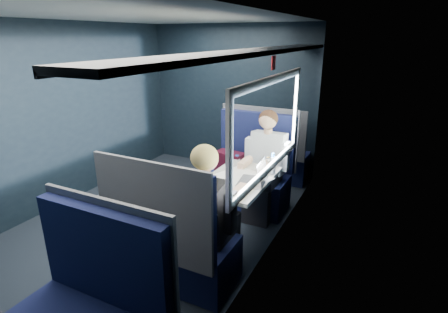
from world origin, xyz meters
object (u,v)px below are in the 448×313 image
at_px(seat_bay_far, 174,244).
at_px(woman, 208,209).
at_px(bottle_small, 273,165).
at_px(cup, 270,164).
at_px(man, 265,160).
at_px(laptop, 256,177).
at_px(table, 236,185).
at_px(seat_bay_near, 249,174).
at_px(seat_row_front, 273,155).

distance_m(seat_bay_far, woman, 0.43).
height_order(bottle_small, cup, bottle_small).
xyz_separation_m(man, bottle_small, (0.23, -0.42, 0.12)).
bearing_deg(cup, bottle_small, -63.00).
relative_size(man, laptop, 3.71).
bearing_deg(cup, laptop, -87.30).
relative_size(table, cup, 10.79).
height_order(seat_bay_near, laptop, seat_bay_near).
relative_size(seat_bay_near, man, 0.95).
relative_size(seat_bay_near, cup, 13.60).
xyz_separation_m(table, man, (0.07, 0.70, 0.06)).
bearing_deg(bottle_small, woman, -103.17).
distance_m(table, laptop, 0.29).
height_order(seat_bay_far, cup, seat_bay_far).
bearing_deg(seat_bay_near, seat_bay_far, -89.52).
distance_m(table, woman, 0.71).
bearing_deg(seat_bay_near, seat_row_front, 89.10).
height_order(seat_row_front, woman, woman).
bearing_deg(seat_bay_far, man, 80.97).
xyz_separation_m(seat_bay_near, seat_row_front, (0.01, 0.93, -0.01)).
distance_m(seat_bay_near, woman, 1.63).
bearing_deg(table, seat_row_front, 95.80).
relative_size(seat_bay_near, woman, 0.95).
height_order(table, laptop, laptop).
bearing_deg(man, seat_bay_near, 147.04).
bearing_deg(man, bottle_small, -61.49).
xyz_separation_m(table, cup, (0.22, 0.43, 0.12)).
bearing_deg(bottle_small, cup, 117.00).
xyz_separation_m(laptop, bottle_small, (0.05, 0.32, 0.03)).
bearing_deg(seat_bay_near, table, -77.24).
distance_m(seat_bay_near, seat_row_front, 0.93).
bearing_deg(seat_row_front, seat_bay_near, -90.90).
height_order(man, laptop, man).
distance_m(man, bottle_small, 0.50).
relative_size(seat_row_front, bottle_small, 5.10).
bearing_deg(table, laptop, -10.45).
bearing_deg(table, bottle_small, 42.77).
bearing_deg(laptop, seat_bay_far, -117.15).
distance_m(laptop, bottle_small, 0.33).
relative_size(table, laptop, 2.81).
bearing_deg(seat_bay_far, laptop, 62.85).
distance_m(table, bottle_small, 0.44).
bearing_deg(seat_bay_far, cup, 72.76).
xyz_separation_m(seat_bay_near, woman, (0.26, -1.58, 0.30)).
bearing_deg(seat_bay_near, man, -32.96).
distance_m(seat_bay_near, bottle_small, 0.88).
bearing_deg(cup, seat_bay_near, 133.21).
bearing_deg(seat_bay_near, woman, -80.48).
bearing_deg(seat_bay_far, bottle_small, 67.35).
xyz_separation_m(table, seat_bay_far, (-0.18, -0.87, -0.25)).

